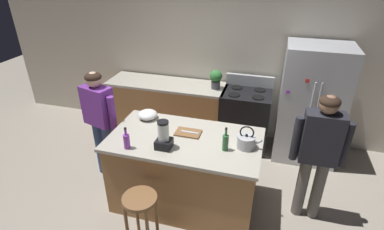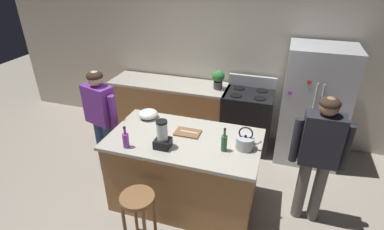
{
  "view_description": "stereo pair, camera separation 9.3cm",
  "coord_description": "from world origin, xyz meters",
  "px_view_note": "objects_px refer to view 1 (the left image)",
  "views": [
    {
      "loc": [
        0.89,
        -2.8,
        2.81
      ],
      "look_at": [
        0.0,
        0.3,
        1.1
      ],
      "focal_mm": 28.01,
      "sensor_mm": 36.0,
      "label": 1
    },
    {
      "loc": [
        0.98,
        -2.77,
        2.81
      ],
      "look_at": [
        0.0,
        0.3,
        1.1
      ],
      "focal_mm": 28.01,
      "sensor_mm": 36.0,
      "label": 2
    }
  ],
  "objects_px": {
    "person_by_sink_right": "(319,149)",
    "potted_plant": "(216,78)",
    "person_by_island_left": "(99,116)",
    "tea_kettle": "(246,141)",
    "bottle_olive_oil": "(225,142)",
    "mixing_bowl": "(148,115)",
    "chef_knife": "(190,132)",
    "kitchen_island": "(185,171)",
    "bottle_soda": "(127,141)",
    "bar_stool": "(141,208)",
    "cutting_board": "(188,133)",
    "stove_range": "(245,119)",
    "refrigerator": "(311,105)",
    "blender_appliance": "(164,137)"
  },
  "relations": [
    {
      "from": "bottle_soda",
      "to": "tea_kettle",
      "type": "height_order",
      "value": "tea_kettle"
    },
    {
      "from": "mixing_bowl",
      "to": "tea_kettle",
      "type": "xyz_separation_m",
      "value": [
        1.3,
        -0.32,
        0.02
      ]
    },
    {
      "from": "kitchen_island",
      "to": "chef_knife",
      "type": "xyz_separation_m",
      "value": [
        0.03,
        0.11,
        0.5
      ]
    },
    {
      "from": "blender_appliance",
      "to": "stove_range",
      "type": "bearing_deg",
      "value": 68.45
    },
    {
      "from": "bar_stool",
      "to": "chef_knife",
      "type": "bearing_deg",
      "value": 71.97
    },
    {
      "from": "mixing_bowl",
      "to": "cutting_board",
      "type": "height_order",
      "value": "mixing_bowl"
    },
    {
      "from": "refrigerator",
      "to": "bar_stool",
      "type": "bearing_deg",
      "value": -127.55
    },
    {
      "from": "bottle_olive_oil",
      "to": "mixing_bowl",
      "type": "bearing_deg",
      "value": 158.64
    },
    {
      "from": "bar_stool",
      "to": "mixing_bowl",
      "type": "relative_size",
      "value": 2.63
    },
    {
      "from": "person_by_sink_right",
      "to": "tea_kettle",
      "type": "relative_size",
      "value": 5.8
    },
    {
      "from": "cutting_board",
      "to": "bottle_soda",
      "type": "bearing_deg",
      "value": -139.32
    },
    {
      "from": "bottle_olive_oil",
      "to": "person_by_island_left",
      "type": "bearing_deg",
      "value": 169.32
    },
    {
      "from": "blender_appliance",
      "to": "chef_knife",
      "type": "relative_size",
      "value": 1.49
    },
    {
      "from": "person_by_sink_right",
      "to": "cutting_board",
      "type": "bearing_deg",
      "value": -176.99
    },
    {
      "from": "bottle_soda",
      "to": "stove_range",
      "type": "bearing_deg",
      "value": 60.22
    },
    {
      "from": "potted_plant",
      "to": "chef_knife",
      "type": "xyz_separation_m",
      "value": [
        -0.0,
        -1.44,
        -0.15
      ]
    },
    {
      "from": "blender_appliance",
      "to": "bottle_olive_oil",
      "type": "relative_size",
      "value": 1.19
    },
    {
      "from": "person_by_island_left",
      "to": "tea_kettle",
      "type": "bearing_deg",
      "value": -6.34
    },
    {
      "from": "kitchen_island",
      "to": "cutting_board",
      "type": "distance_m",
      "value": 0.5
    },
    {
      "from": "person_by_sink_right",
      "to": "bar_stool",
      "type": "height_order",
      "value": "person_by_sink_right"
    },
    {
      "from": "bottle_soda",
      "to": "cutting_board",
      "type": "relative_size",
      "value": 0.85
    },
    {
      "from": "person_by_island_left",
      "to": "chef_knife",
      "type": "height_order",
      "value": "person_by_island_left"
    },
    {
      "from": "stove_range",
      "to": "bottle_olive_oil",
      "type": "distance_m",
      "value": 1.73
    },
    {
      "from": "kitchen_island",
      "to": "stove_range",
      "type": "distance_m",
      "value": 1.62
    },
    {
      "from": "blender_appliance",
      "to": "bottle_soda",
      "type": "distance_m",
      "value": 0.4
    },
    {
      "from": "bar_stool",
      "to": "tea_kettle",
      "type": "bearing_deg",
      "value": 38.44
    },
    {
      "from": "mixing_bowl",
      "to": "kitchen_island",
      "type": "bearing_deg",
      "value": -28.09
    },
    {
      "from": "blender_appliance",
      "to": "cutting_board",
      "type": "bearing_deg",
      "value": 64.4
    },
    {
      "from": "stove_range",
      "to": "cutting_board",
      "type": "height_order",
      "value": "stove_range"
    },
    {
      "from": "refrigerator",
      "to": "person_by_sink_right",
      "type": "bearing_deg",
      "value": -90.2
    },
    {
      "from": "bottle_olive_oil",
      "to": "tea_kettle",
      "type": "distance_m",
      "value": 0.24
    },
    {
      "from": "mixing_bowl",
      "to": "chef_knife",
      "type": "xyz_separation_m",
      "value": [
        0.63,
        -0.21,
        -0.03
      ]
    },
    {
      "from": "person_by_sink_right",
      "to": "chef_knife",
      "type": "bearing_deg",
      "value": -176.95
    },
    {
      "from": "bottle_olive_oil",
      "to": "mixing_bowl",
      "type": "distance_m",
      "value": 1.17
    },
    {
      "from": "bottle_olive_oil",
      "to": "bottle_soda",
      "type": "distance_m",
      "value": 1.07
    },
    {
      "from": "tea_kettle",
      "to": "chef_knife",
      "type": "distance_m",
      "value": 0.68
    },
    {
      "from": "bottle_olive_oil",
      "to": "chef_knife",
      "type": "height_order",
      "value": "bottle_olive_oil"
    },
    {
      "from": "potted_plant",
      "to": "cutting_board",
      "type": "relative_size",
      "value": 1.0
    },
    {
      "from": "person_by_sink_right",
      "to": "potted_plant",
      "type": "relative_size",
      "value": 5.32
    },
    {
      "from": "bar_stool",
      "to": "potted_plant",
      "type": "distance_m",
      "value": 2.4
    },
    {
      "from": "mixing_bowl",
      "to": "chef_knife",
      "type": "height_order",
      "value": "mixing_bowl"
    },
    {
      "from": "bottle_olive_oil",
      "to": "bottle_soda",
      "type": "bearing_deg",
      "value": -165.83
    },
    {
      "from": "person_by_sink_right",
      "to": "bottle_soda",
      "type": "bearing_deg",
      "value": -164.7
    },
    {
      "from": "kitchen_island",
      "to": "bottle_soda",
      "type": "relative_size",
      "value": 6.91
    },
    {
      "from": "kitchen_island",
      "to": "person_by_sink_right",
      "type": "bearing_deg",
      "value": 7.14
    },
    {
      "from": "stove_range",
      "to": "tea_kettle",
      "type": "bearing_deg",
      "value": -83.84
    },
    {
      "from": "person_by_island_left",
      "to": "mixing_bowl",
      "type": "relative_size",
      "value": 6.22
    },
    {
      "from": "kitchen_island",
      "to": "bottle_olive_oil",
      "type": "xyz_separation_m",
      "value": [
        0.49,
        -0.11,
        0.58
      ]
    },
    {
      "from": "blender_appliance",
      "to": "cutting_board",
      "type": "xyz_separation_m",
      "value": [
        0.17,
        0.35,
        -0.13
      ]
    },
    {
      "from": "bottle_olive_oil",
      "to": "cutting_board",
      "type": "xyz_separation_m",
      "value": [
        -0.48,
        0.21,
        -0.09
      ]
    }
  ]
}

